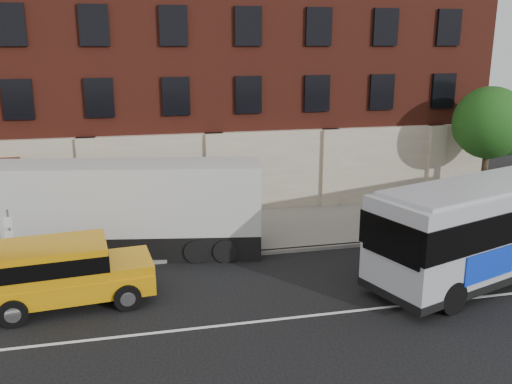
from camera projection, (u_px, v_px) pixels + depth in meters
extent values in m
plane|color=black|center=(274.00, 328.00, 16.80)|extent=(120.00, 120.00, 0.00)
cube|color=gray|center=(225.00, 231.00, 25.25)|extent=(60.00, 6.00, 0.15)
cube|color=gray|center=(237.00, 255.00, 22.43)|extent=(60.00, 0.25, 0.15)
cube|color=white|center=(270.00, 320.00, 17.27)|extent=(60.00, 0.12, 0.01)
cube|color=maroon|center=(199.00, 57.00, 30.81)|extent=(30.00, 10.00, 15.00)
cube|color=beige|center=(214.00, 173.00, 27.40)|extent=(30.00, 0.35, 4.00)
cube|color=beige|center=(89.00, 180.00, 26.02)|extent=(0.90, 0.55, 4.00)
cube|color=beige|center=(215.00, 173.00, 27.30)|extent=(0.90, 0.55, 4.00)
cube|color=beige|center=(330.00, 168.00, 28.58)|extent=(0.90, 0.55, 4.00)
cube|color=beige|center=(434.00, 162.00, 29.86)|extent=(0.90, 0.55, 4.00)
cube|color=black|center=(18.00, 99.00, 24.60)|extent=(1.30, 0.20, 1.80)
cube|color=black|center=(99.00, 98.00, 25.35)|extent=(1.30, 0.20, 1.80)
cube|color=black|center=(176.00, 96.00, 26.10)|extent=(1.30, 0.20, 1.80)
cube|color=black|center=(248.00, 95.00, 26.84)|extent=(1.30, 0.20, 1.80)
cube|color=black|center=(317.00, 93.00, 27.59)|extent=(1.30, 0.20, 1.80)
cube|color=black|center=(382.00, 92.00, 28.34)|extent=(1.30, 0.20, 1.80)
cube|color=black|center=(443.00, 91.00, 29.08)|extent=(1.30, 0.20, 1.80)
cube|color=black|center=(10.00, 24.00, 23.77)|extent=(1.30, 0.20, 1.80)
cube|color=black|center=(94.00, 25.00, 24.51)|extent=(1.30, 0.20, 1.80)
cube|color=black|center=(173.00, 26.00, 25.26)|extent=(1.30, 0.20, 1.80)
cube|color=black|center=(248.00, 26.00, 26.01)|extent=(1.30, 0.20, 1.80)
cube|color=black|center=(319.00, 27.00, 26.75)|extent=(1.30, 0.20, 1.80)
cube|color=black|center=(385.00, 27.00, 27.50)|extent=(1.30, 0.20, 1.80)
cube|color=black|center=(449.00, 27.00, 28.25)|extent=(1.30, 0.20, 1.80)
cube|color=black|center=(122.00, 186.00, 26.47)|extent=(2.60, 0.15, 2.80)
cube|color=black|center=(244.00, 179.00, 27.75)|extent=(2.60, 0.15, 2.80)
cube|color=black|center=(356.00, 173.00, 29.03)|extent=(2.60, 0.15, 2.80)
cylinder|color=slate|center=(11.00, 242.00, 20.50)|extent=(0.07, 0.07, 2.50)
cube|color=white|center=(8.00, 223.00, 20.15)|extent=(0.30, 0.03, 0.40)
cube|color=white|center=(9.00, 235.00, 20.28)|extent=(0.30, 0.03, 0.35)
cylinder|color=#3A2A1D|center=(483.00, 179.00, 28.19)|extent=(0.32, 0.32, 3.00)
sphere|color=#184413|center=(490.00, 123.00, 27.44)|extent=(3.60, 3.60, 3.60)
sphere|color=#184413|center=(506.00, 133.00, 27.34)|extent=(2.20, 2.20, 2.20)
sphere|color=#184413|center=(473.00, 130.00, 27.79)|extent=(2.00, 2.00, 2.00)
cube|color=#0D33D1|center=(490.00, 265.00, 18.02)|extent=(2.32, 0.84, 1.00)
cylinder|color=black|center=(452.00, 297.00, 17.58)|extent=(1.16, 0.68, 1.11)
cylinder|color=black|center=(394.00, 271.00, 19.63)|extent=(1.16, 0.68, 1.11)
cube|color=orange|center=(71.00, 283.00, 18.23)|extent=(5.48, 2.73, 0.66)
cube|color=orange|center=(49.00, 261.00, 17.81)|extent=(3.83, 2.52, 1.10)
cube|color=black|center=(49.00, 259.00, 17.80)|extent=(3.88, 2.56, 0.55)
cube|color=orange|center=(126.00, 263.00, 18.66)|extent=(1.86, 2.25, 0.33)
cube|color=black|center=(152.00, 271.00, 19.04)|extent=(0.24, 1.76, 0.61)
cylinder|color=black|center=(127.00, 297.00, 17.84)|extent=(0.91, 0.40, 0.88)
cylinder|color=silver|center=(127.00, 297.00, 17.84)|extent=(0.52, 0.38, 0.48)
cylinder|color=black|center=(121.00, 272.00, 19.81)|extent=(0.91, 0.40, 0.88)
cylinder|color=silver|center=(121.00, 272.00, 19.81)|extent=(0.52, 0.38, 0.48)
cylinder|color=black|center=(13.00, 313.00, 16.79)|extent=(0.91, 0.40, 0.88)
cylinder|color=silver|center=(13.00, 313.00, 16.79)|extent=(0.52, 0.38, 0.48)
cylinder|color=black|center=(18.00, 285.00, 18.76)|extent=(0.91, 0.40, 0.88)
cylinder|color=silver|center=(18.00, 285.00, 18.76)|extent=(0.52, 0.38, 0.48)
cube|color=black|center=(121.00, 242.00, 22.60)|extent=(11.60, 4.22, 1.04)
cube|color=silver|center=(118.00, 197.00, 22.10)|extent=(11.61, 4.25, 2.75)
cylinder|color=black|center=(4.00, 255.00, 21.36)|extent=(0.98, 0.43, 0.95)
cylinder|color=black|center=(25.00, 236.00, 23.46)|extent=(0.98, 0.43, 0.95)
cylinder|color=black|center=(34.00, 254.00, 21.41)|extent=(0.98, 0.43, 0.95)
cylinder|color=black|center=(52.00, 235.00, 23.52)|extent=(0.98, 0.43, 0.95)
cylinder|color=black|center=(196.00, 251.00, 21.70)|extent=(0.98, 0.43, 0.95)
cylinder|color=black|center=(199.00, 233.00, 23.81)|extent=(0.98, 0.43, 0.95)
cylinder|color=black|center=(225.00, 251.00, 21.76)|extent=(0.98, 0.43, 0.95)
cylinder|color=black|center=(225.00, 232.00, 23.86)|extent=(0.98, 0.43, 0.95)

